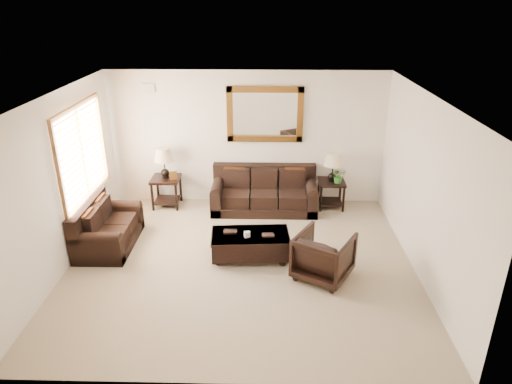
{
  "coord_description": "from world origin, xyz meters",
  "views": [
    {
      "loc": [
        0.4,
        -6.32,
        3.99
      ],
      "look_at": [
        0.22,
        0.6,
        1.0
      ],
      "focal_mm": 32.0,
      "sensor_mm": 36.0,
      "label": 1
    }
  ],
  "objects_px": {
    "sofa": "(264,194)",
    "end_table_right": "(332,172)",
    "end_table_left": "(165,169)",
    "armchair": "(324,254)",
    "loveseat": "(106,230)",
    "coffee_table": "(250,243)"
  },
  "relations": [
    {
      "from": "armchair",
      "to": "end_table_right",
      "type": "bearing_deg",
      "value": -69.61
    },
    {
      "from": "end_table_left",
      "to": "end_table_right",
      "type": "height_order",
      "value": "end_table_left"
    },
    {
      "from": "loveseat",
      "to": "armchair",
      "type": "xyz_separation_m",
      "value": [
        3.63,
        -0.87,
        0.11
      ]
    },
    {
      "from": "end_table_left",
      "to": "end_table_right",
      "type": "distance_m",
      "value": 3.35
    },
    {
      "from": "loveseat",
      "to": "end_table_left",
      "type": "xyz_separation_m",
      "value": [
        0.72,
        1.64,
        0.51
      ]
    },
    {
      "from": "loveseat",
      "to": "armchair",
      "type": "relative_size",
      "value": 1.78
    },
    {
      "from": "sofa",
      "to": "end_table_left",
      "type": "xyz_separation_m",
      "value": [
        -1.99,
        0.09,
        0.5
      ]
    },
    {
      "from": "loveseat",
      "to": "coffee_table",
      "type": "distance_m",
      "value": 2.52
    },
    {
      "from": "end_table_left",
      "to": "coffee_table",
      "type": "distance_m",
      "value": 2.72
    },
    {
      "from": "sofa",
      "to": "coffee_table",
      "type": "xyz_separation_m",
      "value": [
        -0.21,
        -1.89,
        -0.04
      ]
    },
    {
      "from": "loveseat",
      "to": "end_table_right",
      "type": "xyz_separation_m",
      "value": [
        4.07,
        1.66,
        0.46
      ]
    },
    {
      "from": "end_table_right",
      "to": "coffee_table",
      "type": "bearing_deg",
      "value": -128.03
    },
    {
      "from": "loveseat",
      "to": "end_table_left",
      "type": "bearing_deg",
      "value": -23.64
    },
    {
      "from": "coffee_table",
      "to": "armchair",
      "type": "relative_size",
      "value": 1.64
    },
    {
      "from": "sofa",
      "to": "coffee_table",
      "type": "height_order",
      "value": "sofa"
    },
    {
      "from": "sofa",
      "to": "coffee_table",
      "type": "distance_m",
      "value": 1.9
    },
    {
      "from": "sofa",
      "to": "end_table_right",
      "type": "relative_size",
      "value": 1.81
    },
    {
      "from": "sofa",
      "to": "loveseat",
      "type": "height_order",
      "value": "sofa"
    },
    {
      "from": "coffee_table",
      "to": "armchair",
      "type": "height_order",
      "value": "armchair"
    },
    {
      "from": "end_table_left",
      "to": "armchair",
      "type": "distance_m",
      "value": 3.87
    },
    {
      "from": "end_table_left",
      "to": "loveseat",
      "type": "bearing_deg",
      "value": -113.64
    },
    {
      "from": "sofa",
      "to": "end_table_right",
      "type": "height_order",
      "value": "end_table_right"
    }
  ]
}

